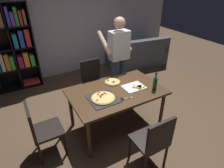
{
  "coord_description": "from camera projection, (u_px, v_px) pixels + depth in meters",
  "views": [
    {
      "loc": [
        -1.34,
        -2.23,
        2.38
      ],
      "look_at": [
        0.0,
        0.15,
        0.8
      ],
      "focal_mm": 30.19,
      "sensor_mm": 36.0,
      "label": 1
    }
  ],
  "objects": [
    {
      "name": "wine_bottle",
      "position": [
        155.0,
        83.0,
        3.04
      ],
      "size": [
        0.07,
        0.07,
        0.32
      ],
      "color": "#194723",
      "rests_on": "dining_table"
    },
    {
      "name": "chair_far_side",
      "position": [
        93.0,
        79.0,
        3.92
      ],
      "size": [
        0.42,
        0.42,
        0.9
      ],
      "color": "black",
      "rests_on": "ground_plane"
    },
    {
      "name": "second_pizza_plain",
      "position": [
        112.0,
        82.0,
        3.3
      ],
      "size": [
        0.27,
        0.27,
        0.03
      ],
      "color": "tan",
      "rests_on": "dining_table"
    },
    {
      "name": "couch",
      "position": [
        137.0,
        56.0,
        5.6
      ],
      "size": [
        1.79,
        1.05,
        0.85
      ],
      "color": "#4C515B",
      "rests_on": "ground_plane"
    },
    {
      "name": "ground_plane",
      "position": [
        116.0,
        125.0,
        3.45
      ],
      "size": [
        12.0,
        12.0,
        0.0
      ],
      "primitive_type": "plane",
      "color": "brown"
    },
    {
      "name": "bookshelf",
      "position": [
        1.0,
        46.0,
        4.08
      ],
      "size": [
        1.4,
        0.35,
        1.95
      ],
      "color": "black",
      "rests_on": "ground_plane"
    },
    {
      "name": "person_serving_pizza",
      "position": [
        119.0,
        56.0,
        3.71
      ],
      "size": [
        0.55,
        0.54,
        1.75
      ],
      "color": "#38476B",
      "rests_on": "ground_plane"
    },
    {
      "name": "chair_left_end",
      "position": [
        40.0,
        128.0,
        2.66
      ],
      "size": [
        0.42,
        0.42,
        0.9
      ],
      "color": "black",
      "rests_on": "ground_plane"
    },
    {
      "name": "chair_near_camera",
      "position": [
        154.0,
        140.0,
        2.47
      ],
      "size": [
        0.42,
        0.42,
        0.9
      ],
      "color": "black",
      "rests_on": "ground_plane"
    },
    {
      "name": "kitchen_scissors",
      "position": [
        125.0,
        99.0,
        2.87
      ],
      "size": [
        0.2,
        0.1,
        0.01
      ],
      "color": "silver",
      "rests_on": "dining_table"
    },
    {
      "name": "pizza_slices_on_towel",
      "position": [
        135.0,
        87.0,
        3.16
      ],
      "size": [
        0.36,
        0.28,
        0.03
      ],
      "color": "white",
      "rests_on": "dining_table"
    },
    {
      "name": "back_wall",
      "position": [
        64.0,
        21.0,
        4.71
      ],
      "size": [
        6.4,
        0.1,
        2.8
      ],
      "primitive_type": "cube",
      "color": "#BCB7C6",
      "rests_on": "ground_plane"
    },
    {
      "name": "pepperoni_pizza_on_tray",
      "position": [
        103.0,
        98.0,
        2.86
      ],
      "size": [
        0.43,
        0.43,
        0.04
      ],
      "color": "#2D2D33",
      "rests_on": "dining_table"
    },
    {
      "name": "dining_table",
      "position": [
        116.0,
        95.0,
        3.11
      ],
      "size": [
        1.53,
        0.95,
        0.75
      ],
      "color": "#4C331E",
      "rests_on": "ground_plane"
    }
  ]
}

